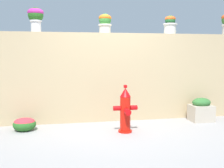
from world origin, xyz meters
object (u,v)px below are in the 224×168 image
at_px(potted_plant_2, 105,22).
at_px(fire_hydrant, 125,111).
at_px(potted_plant_3, 170,24).
at_px(planter_box, 201,110).
at_px(potted_plant_1, 36,16).
at_px(flower_bush_left, 24,124).

relative_size(potted_plant_2, fire_hydrant, 0.46).
relative_size(potted_plant_3, planter_box, 0.82).
distance_m(potted_plant_1, fire_hydrant, 2.49).
distance_m(potted_plant_2, flower_bush_left, 2.49).
relative_size(potted_plant_1, fire_hydrant, 0.56).
bearing_deg(planter_box, potted_plant_1, 171.65).
height_order(fire_hydrant, planter_box, fire_hydrant).
relative_size(potted_plant_2, planter_box, 0.81).
relative_size(potted_plant_1, planter_box, 0.99).
bearing_deg(potted_plant_3, potted_plant_1, 179.95).
distance_m(potted_plant_2, fire_hydrant, 1.89).
relative_size(potted_plant_1, potted_plant_2, 1.23).
bearing_deg(potted_plant_2, fire_hydrant, -77.82).
distance_m(flower_bush_left, planter_box, 3.47).
bearing_deg(potted_plant_3, flower_bush_left, -170.00).
height_order(potted_plant_2, potted_plant_3, potted_plant_3).
height_order(potted_plant_3, planter_box, potted_plant_3).
bearing_deg(flower_bush_left, planter_box, 0.73).
bearing_deg(potted_plant_1, flower_bush_left, -111.86).
xyz_separation_m(potted_plant_1, fire_hydrant, (1.55, -0.95, -1.70)).
height_order(potted_plant_3, fire_hydrant, potted_plant_3).
bearing_deg(planter_box, potted_plant_3, 137.54).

